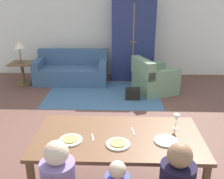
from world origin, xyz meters
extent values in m
cube|color=brown|center=(0.00, 0.47, -0.01)|extent=(6.82, 6.13, 0.02)
cube|color=silver|center=(0.00, 3.58, 1.35)|extent=(6.82, 0.10, 2.70)
cube|color=brown|center=(0.18, -1.20, 0.74)|extent=(1.83, 0.95, 0.04)
cube|color=brown|center=(-0.68, -0.78, 0.36)|extent=(0.06, 0.06, 0.72)
cube|color=brown|center=(1.04, -0.78, 0.36)|extent=(0.06, 0.06, 0.72)
cylinder|color=white|center=(-0.33, -1.32, 0.77)|extent=(0.25, 0.25, 0.02)
cylinder|color=gold|center=(-0.33, -1.32, 0.78)|extent=(0.17, 0.17, 0.01)
cylinder|color=white|center=(0.18, -1.38, 0.77)|extent=(0.25, 0.25, 0.02)
cylinder|color=#D19347|center=(0.18, -1.38, 0.78)|extent=(0.17, 0.17, 0.01)
cylinder|color=white|center=(0.68, -1.30, 0.77)|extent=(0.25, 0.25, 0.02)
cylinder|color=silver|center=(0.84, -1.02, 0.76)|extent=(0.06, 0.06, 0.01)
cylinder|color=silver|center=(0.84, -1.02, 0.81)|extent=(0.01, 0.01, 0.09)
cone|color=silver|center=(0.84, -1.02, 0.90)|extent=(0.07, 0.07, 0.09)
cube|color=silver|center=(-0.10, -1.25, 0.76)|extent=(0.05, 0.15, 0.01)
cube|color=silver|center=(0.34, -1.10, 0.76)|extent=(0.05, 0.17, 0.01)
sphere|color=beige|center=(-0.33, -1.89, 1.00)|extent=(0.21, 0.21, 0.21)
sphere|color=beige|center=(0.18, -1.89, 0.85)|extent=(0.15, 0.15, 0.15)
sphere|color=#986A4B|center=(0.68, -1.89, 1.00)|extent=(0.21, 0.21, 0.21)
cube|color=#3E6285|center=(-0.20, 1.95, 0.00)|extent=(2.60, 1.80, 0.01)
cube|color=#3B597C|center=(-1.08, 2.75, 0.21)|extent=(1.85, 0.84, 0.42)
cube|color=#3B597C|center=(-1.08, 3.09, 0.62)|extent=(1.85, 0.20, 0.40)
cube|color=#3B597C|center=(-1.91, 2.75, 0.52)|extent=(0.18, 0.84, 0.20)
cube|color=#3B597C|center=(-0.24, 2.75, 0.52)|extent=(0.18, 0.84, 0.20)
cube|color=gray|center=(1.03, 2.15, 0.21)|extent=(1.10, 1.11, 0.42)
cube|color=gray|center=(0.71, 2.02, 0.62)|extent=(0.51, 0.86, 0.40)
cube|color=gray|center=(1.15, 1.84, 0.52)|extent=(0.85, 0.49, 0.20)
cube|color=gray|center=(0.90, 2.46, 0.52)|extent=(0.85, 0.49, 0.20)
cube|color=navy|center=(0.52, 3.19, 1.05)|extent=(1.10, 0.56, 2.10)
cube|color=#B88D31|center=(0.52, 2.91, 1.05)|extent=(0.02, 0.01, 1.89)
sphere|color=#B88D31|center=(0.46, 2.90, 1.05)|extent=(0.04, 0.04, 0.04)
sphere|color=#B88D31|center=(0.58, 2.90, 1.05)|extent=(0.04, 0.04, 0.04)
cube|color=brown|center=(-2.29, 2.55, 0.56)|extent=(0.56, 0.56, 0.03)
cylinder|color=brown|center=(-2.29, 2.55, 0.27)|extent=(0.08, 0.08, 0.55)
cylinder|color=brown|center=(-2.29, 2.55, 0.01)|extent=(0.36, 0.36, 0.03)
cylinder|color=brown|center=(-2.29, 2.55, 0.59)|extent=(0.16, 0.16, 0.02)
cylinder|color=brown|center=(-2.29, 2.55, 0.77)|extent=(0.02, 0.02, 0.34)
cone|color=beige|center=(-2.29, 2.55, 1.03)|extent=(0.26, 0.26, 0.18)
cube|color=black|center=(0.48, 1.65, 0.13)|extent=(0.32, 0.16, 0.26)
camera|label=1|loc=(0.19, -3.68, 2.24)|focal=41.52mm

